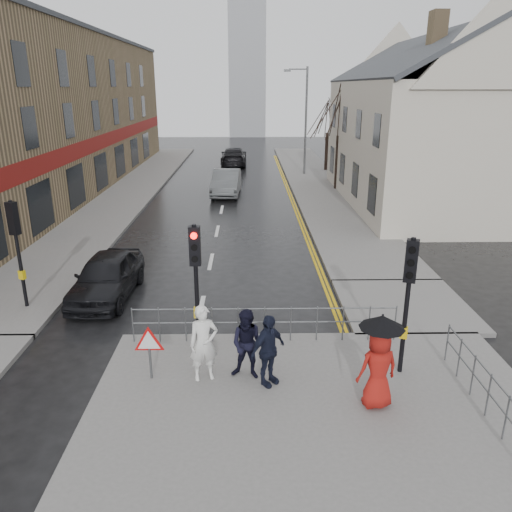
{
  "coord_description": "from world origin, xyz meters",
  "views": [
    {
      "loc": [
        1.52,
        -11.55,
        6.72
      ],
      "look_at": [
        1.76,
        3.17,
        1.71
      ],
      "focal_mm": 35.0,
      "sensor_mm": 36.0,
      "label": 1
    }
  ],
  "objects_px": {
    "car_parked": "(107,276)",
    "car_mid": "(226,183)",
    "pedestrian_d": "(268,350)",
    "pedestrian_a": "(204,343)",
    "pedestrian_with_umbrella": "(379,359)",
    "pedestrian_b": "(248,344)"
  },
  "relations": [
    {
      "from": "pedestrian_with_umbrella",
      "to": "pedestrian_b",
      "type": "bearing_deg",
      "value": 157.13
    },
    {
      "from": "pedestrian_b",
      "to": "car_parked",
      "type": "height_order",
      "value": "pedestrian_b"
    },
    {
      "from": "pedestrian_with_umbrella",
      "to": "pedestrian_a",
      "type": "bearing_deg",
      "value": 163.49
    },
    {
      "from": "pedestrian_with_umbrella",
      "to": "car_parked",
      "type": "distance_m",
      "value": 9.81
    },
    {
      "from": "pedestrian_b",
      "to": "car_parked",
      "type": "relative_size",
      "value": 0.4
    },
    {
      "from": "pedestrian_a",
      "to": "car_mid",
      "type": "bearing_deg",
      "value": 76.54
    },
    {
      "from": "pedestrian_a",
      "to": "pedestrian_with_umbrella",
      "type": "height_order",
      "value": "pedestrian_with_umbrella"
    },
    {
      "from": "pedestrian_d",
      "to": "car_parked",
      "type": "bearing_deg",
      "value": 90.41
    },
    {
      "from": "pedestrian_a",
      "to": "pedestrian_b",
      "type": "bearing_deg",
      "value": -12.16
    },
    {
      "from": "pedestrian_b",
      "to": "car_parked",
      "type": "xyz_separation_m",
      "value": [
        -4.7,
        5.18,
        -0.26
      ]
    },
    {
      "from": "car_mid",
      "to": "pedestrian_b",
      "type": "bearing_deg",
      "value": -84.07
    },
    {
      "from": "pedestrian_a",
      "to": "car_mid",
      "type": "xyz_separation_m",
      "value": [
        -0.36,
        21.86,
        -0.27
      ]
    },
    {
      "from": "car_parked",
      "to": "pedestrian_b",
      "type": "bearing_deg",
      "value": -45.21
    },
    {
      "from": "pedestrian_d",
      "to": "car_mid",
      "type": "height_order",
      "value": "pedestrian_d"
    },
    {
      "from": "car_parked",
      "to": "car_mid",
      "type": "bearing_deg",
      "value": 81.32
    },
    {
      "from": "car_parked",
      "to": "car_mid",
      "type": "relative_size",
      "value": 0.89
    },
    {
      "from": "pedestrian_with_umbrella",
      "to": "car_mid",
      "type": "xyz_separation_m",
      "value": [
        -4.15,
        22.98,
        -0.48
      ]
    },
    {
      "from": "pedestrian_d",
      "to": "pedestrian_with_umbrella",
      "type": "bearing_deg",
      "value": -63.56
    },
    {
      "from": "pedestrian_a",
      "to": "pedestrian_with_umbrella",
      "type": "relative_size",
      "value": 0.86
    },
    {
      "from": "pedestrian_a",
      "to": "car_mid",
      "type": "distance_m",
      "value": 21.87
    },
    {
      "from": "pedestrian_b",
      "to": "car_mid",
      "type": "relative_size",
      "value": 0.35
    },
    {
      "from": "pedestrian_d",
      "to": "car_mid",
      "type": "bearing_deg",
      "value": 51.91
    }
  ]
}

